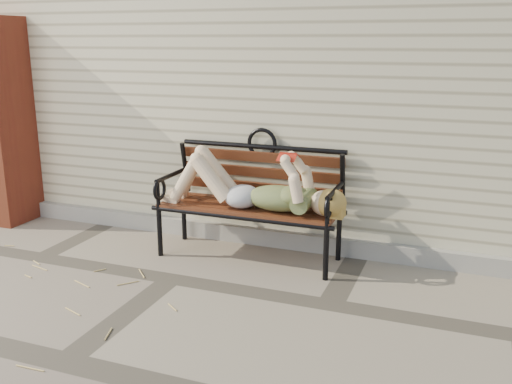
% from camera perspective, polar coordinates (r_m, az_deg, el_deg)
% --- Properties ---
extents(ground, '(80.00, 80.00, 0.00)m').
position_cam_1_polar(ground, '(4.49, -8.45, -8.58)').
color(ground, gray).
rests_on(ground, ground).
extents(house_wall, '(8.00, 4.00, 3.00)m').
position_cam_1_polar(house_wall, '(6.89, 3.52, 12.63)').
color(house_wall, beige).
rests_on(house_wall, ground).
extents(foundation_strip, '(8.00, 0.10, 0.15)m').
position_cam_1_polar(foundation_strip, '(5.27, -3.36, -3.94)').
color(foundation_strip, gray).
rests_on(foundation_strip, ground).
extents(garden_bench, '(1.64, 0.65, 1.06)m').
position_cam_1_polar(garden_bench, '(4.76, -0.34, 0.52)').
color(garden_bench, black).
rests_on(garden_bench, ground).
extents(reading_woman, '(1.54, 0.35, 0.49)m').
position_cam_1_polar(reading_woman, '(4.63, -0.76, 0.56)').
color(reading_woman, '#093243').
rests_on(reading_woman, ground).
extents(straw_scatter, '(2.76, 1.55, 0.01)m').
position_cam_1_polar(straw_scatter, '(4.84, -23.28, -7.84)').
color(straw_scatter, tan).
rests_on(straw_scatter, ground).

